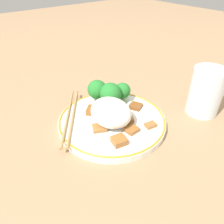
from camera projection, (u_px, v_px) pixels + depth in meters
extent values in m
plane|color=#9E7A56|center=(112.00, 124.00, 0.52)|extent=(3.00, 3.00, 0.00)
cylinder|color=white|center=(112.00, 121.00, 0.52)|extent=(0.25, 0.25, 0.02)
torus|color=#B28C26|center=(112.00, 119.00, 0.51)|extent=(0.25, 0.25, 0.00)
ellipsoid|color=white|center=(111.00, 112.00, 0.49)|extent=(0.10, 0.08, 0.06)
cylinder|color=#72AD4C|center=(122.00, 98.00, 0.58)|extent=(0.01, 0.01, 0.01)
sphere|color=#267A2D|center=(123.00, 91.00, 0.56)|extent=(0.04, 0.04, 0.04)
cylinder|color=#72AD4C|center=(111.00, 103.00, 0.56)|extent=(0.01, 0.01, 0.02)
sphere|color=#267A2D|center=(111.00, 94.00, 0.54)|extent=(0.05, 0.05, 0.05)
cylinder|color=#72AD4C|center=(98.00, 99.00, 0.57)|extent=(0.01, 0.01, 0.02)
sphere|color=#267A2D|center=(97.00, 90.00, 0.56)|extent=(0.05, 0.05, 0.05)
cube|color=#995B28|center=(132.00, 130.00, 0.47)|extent=(0.03, 0.03, 0.01)
cube|color=brown|center=(135.00, 106.00, 0.55)|extent=(0.04, 0.04, 0.01)
cube|color=#9E6633|center=(150.00, 125.00, 0.49)|extent=(0.02, 0.03, 0.01)
cube|color=#9E6633|center=(99.00, 128.00, 0.48)|extent=(0.04, 0.04, 0.01)
cube|color=#995B28|center=(126.00, 119.00, 0.50)|extent=(0.04, 0.04, 0.01)
cube|color=#995B28|center=(119.00, 141.00, 0.44)|extent=(0.03, 0.03, 0.01)
cube|color=brown|center=(92.00, 110.00, 0.53)|extent=(0.04, 0.04, 0.01)
cylinder|color=#AD8451|center=(68.00, 115.00, 0.52)|extent=(0.19, 0.14, 0.01)
cylinder|color=#AD8451|center=(73.00, 115.00, 0.52)|extent=(0.19, 0.14, 0.01)
cylinder|color=silver|center=(206.00, 92.00, 0.53)|extent=(0.08, 0.08, 0.12)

